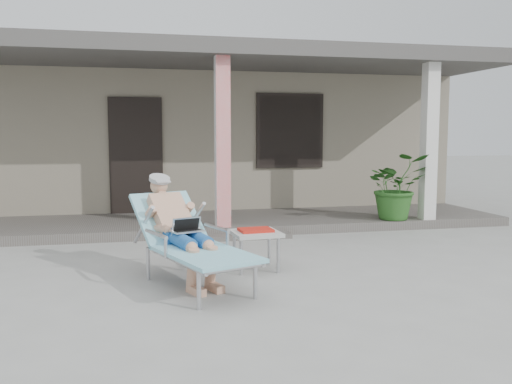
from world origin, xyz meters
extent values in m
plane|color=#9E9E99|center=(0.00, 0.00, 0.00)|extent=(60.00, 60.00, 0.00)
cube|color=gray|center=(0.00, 6.50, 1.50)|extent=(10.00, 5.00, 3.00)
cube|color=#474442|center=(0.00, 6.50, 3.15)|extent=(10.40, 5.40, 0.30)
cube|color=black|center=(-1.30, 3.97, 1.20)|extent=(0.95, 0.06, 2.10)
cube|color=black|center=(1.60, 3.97, 1.65)|extent=(1.20, 0.06, 1.30)
cube|color=black|center=(1.60, 3.96, 1.65)|extent=(1.32, 0.05, 1.42)
cube|color=#605B56|center=(0.00, 3.00, 0.07)|extent=(10.00, 2.00, 0.15)
cube|color=red|center=(0.00, 2.15, 1.45)|extent=(0.22, 0.22, 2.61)
cube|color=silver|center=(3.50, 2.15, 1.45)|extent=(0.22, 0.22, 2.61)
cube|color=#474442|center=(0.00, 3.00, 2.88)|extent=(10.00, 2.30, 0.24)
cube|color=#605B56|center=(0.00, 1.85, 0.04)|extent=(2.00, 0.30, 0.07)
cylinder|color=#B7B7BC|center=(-0.78, -1.35, 0.18)|extent=(0.04, 0.04, 0.36)
cylinder|color=#B7B7BC|center=(-0.21, -1.14, 0.18)|extent=(0.04, 0.04, 0.36)
cylinder|color=#B7B7BC|center=(-1.20, -0.22, 0.18)|extent=(0.04, 0.04, 0.36)
cylinder|color=#B7B7BC|center=(-0.63, -0.01, 0.18)|extent=(0.04, 0.04, 0.36)
cube|color=#B7B7BC|center=(-0.65, -0.83, 0.38)|extent=(0.99, 1.33, 0.03)
cube|color=#8BD4D7|center=(-0.65, -0.83, 0.40)|extent=(1.09, 1.40, 0.04)
cube|color=#B7B7BC|center=(-0.96, -0.01, 0.61)|extent=(0.77, 0.74, 0.48)
cube|color=#8BD4D7|center=(-0.96, -0.01, 0.64)|extent=(0.88, 0.84, 0.54)
cylinder|color=#AAAAAC|center=(-1.05, 0.25, 1.07)|extent=(0.31, 0.31, 0.13)
cube|color=silver|center=(-0.80, -0.43, 0.57)|extent=(0.38, 0.33, 0.23)
cube|color=#B4B4AF|center=(0.04, -0.02, 0.43)|extent=(0.58, 0.58, 0.04)
cylinder|color=#B7B7BC|center=(-0.17, -0.23, 0.21)|extent=(0.04, 0.04, 0.41)
cylinder|color=#B7B7BC|center=(0.26, -0.23, 0.21)|extent=(0.04, 0.04, 0.41)
cylinder|color=#B7B7BC|center=(-0.17, 0.20, 0.21)|extent=(0.04, 0.04, 0.41)
cylinder|color=#B7B7BC|center=(0.26, 0.20, 0.21)|extent=(0.04, 0.04, 0.41)
cube|color=red|center=(0.04, -0.02, 0.47)|extent=(0.40, 0.31, 0.03)
cube|color=black|center=(0.04, 0.12, 0.47)|extent=(0.38, 0.05, 0.04)
imported|color=#26591E|center=(2.97, 2.25, 0.71)|extent=(1.09, 0.97, 1.12)
camera|label=1|loc=(-1.31, -6.11, 1.58)|focal=38.00mm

